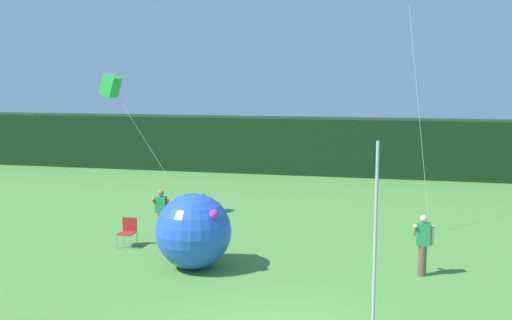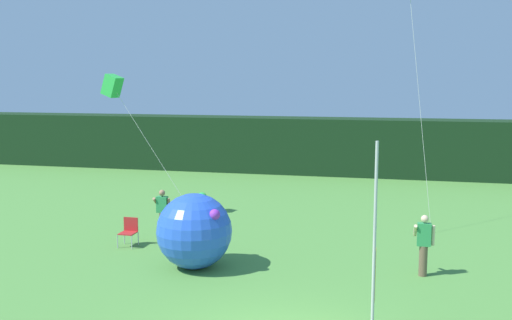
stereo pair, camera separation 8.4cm
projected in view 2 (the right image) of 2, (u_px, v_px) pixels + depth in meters
distant_treeline at (356, 147)px, 32.54m from camera, size 80.00×2.40×3.10m
banner_flag at (375, 251)px, 11.29m from camera, size 0.06×1.03×4.13m
person_near_banner at (163, 213)px, 19.27m from camera, size 0.55×0.48×1.68m
person_mid_field at (424, 244)px, 15.74m from camera, size 0.55×0.48×1.67m
inflatable_balloon at (194, 231)px, 16.38m from camera, size 2.11×2.11×2.11m
folding_chair at (129, 230)px, 18.65m from camera, size 0.51×0.51×0.89m
kite_green_box_0 at (113, 86)px, 21.65m from camera, size 3.93×0.78×5.45m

